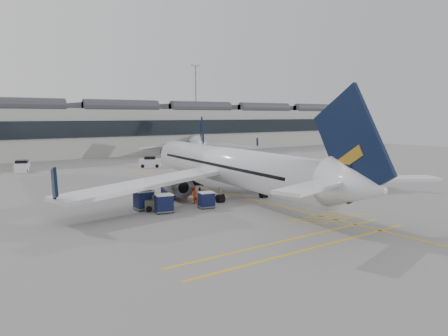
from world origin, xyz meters
TOP-DOWN VIEW (x-y plane):
  - ground at (0.00, 0.00)m, footprint 220.00×220.00m
  - terminal at (0.00, 71.93)m, footprint 200.00×20.45m
  - light_masts at (-1.67, 86.00)m, footprint 113.00×0.60m
  - apron_markings at (10.00, 10.00)m, footprint 0.25×60.00m
  - airliner_main at (9.22, 6.47)m, footprint 40.94×44.98m
  - airliner_far at (37.81, 59.64)m, footprint 28.86×31.83m
  - belt_loader at (6.80, 12.50)m, footprint 4.46×2.81m
  - baggage_cart_a at (-1.21, 4.01)m, footprint 2.03×1.80m
  - baggage_cart_b at (2.82, 9.90)m, footprint 2.12×1.89m
  - baggage_cart_c at (3.36, 3.39)m, footprint 1.79×1.56m
  - baggage_cart_d at (-2.19, 6.45)m, footprint 1.89×1.57m
  - ramp_agent_a at (3.62, 7.62)m, footprint 0.83×0.87m
  - ramp_agent_b at (3.52, 6.05)m, footprint 1.03×0.88m
  - pushback_tug at (-1.09, 5.49)m, footprint 3.17×2.54m
  - safety_cone_nose at (7.73, 18.27)m, footprint 0.39×0.39m
  - safety_cone_engine at (13.67, 4.04)m, footprint 0.35×0.35m
  - service_van_mid at (-5.61, 45.50)m, footprint 3.19×4.37m
  - service_van_right at (14.83, 38.92)m, footprint 4.34×3.65m

SIDE VIEW (x-z plane):
  - ground at x=0.00m, z-range 0.00..0.00m
  - apron_markings at x=10.00m, z-range 0.00..0.01m
  - safety_cone_engine at x=13.67m, z-range 0.00..0.48m
  - safety_cone_nose at x=7.73m, z-range 0.00..0.55m
  - belt_loader at x=6.80m, z-range -0.37..1.41m
  - pushback_tug at x=-1.09m, z-range -0.09..1.46m
  - baggage_cart_c at x=3.36m, z-range 0.06..1.72m
  - service_van_right at x=14.83m, z-range -0.11..1.89m
  - service_van_mid at x=-5.61m, z-range -0.11..1.91m
  - ramp_agent_b at x=3.52m, z-range 0.00..1.85m
  - baggage_cart_a at x=-1.21m, z-range 0.07..1.90m
  - ramp_agent_a at x=3.62m, z-range 0.00..2.00m
  - baggage_cart_b at x=2.82m, z-range 0.07..1.98m
  - baggage_cart_d at x=-2.19m, z-range 0.07..2.03m
  - airliner_far at x=37.81m, z-range -1.90..7.30m
  - airliner_main at x=9.22m, z-range -2.47..9.52m
  - terminal at x=0.00m, z-range -0.06..12.34m
  - light_masts at x=-1.67m, z-range 1.77..27.22m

